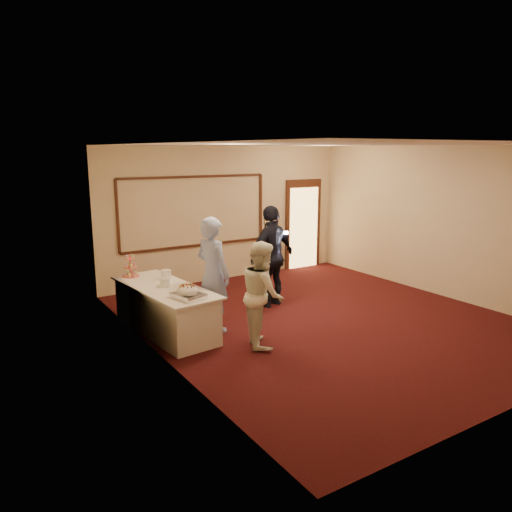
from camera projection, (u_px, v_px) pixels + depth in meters
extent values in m
plane|color=black|center=(325.00, 320.00, 8.71)|extent=(7.00, 7.00, 0.00)
cube|color=beige|center=(227.00, 213.00, 11.29)|extent=(6.00, 0.04, 3.00)
cube|color=beige|center=(158.00, 255.00, 6.83)|extent=(0.04, 7.00, 3.00)
cube|color=beige|center=(443.00, 222.00, 9.96)|extent=(0.04, 7.00, 3.00)
cube|color=white|center=(330.00, 144.00, 8.08)|extent=(6.00, 7.00, 0.04)
cube|color=#371910|center=(196.00, 245.00, 10.98)|extent=(3.40, 0.04, 0.05)
cube|color=#371910|center=(194.00, 177.00, 10.67)|extent=(3.40, 0.04, 0.05)
cube|color=#371910|center=(118.00, 217.00, 9.94)|extent=(0.05, 0.04, 1.50)
cube|color=#371910|center=(261.00, 207.00, 11.71)|extent=(0.05, 0.04, 1.50)
cube|color=#371910|center=(303.00, 224.00, 12.46)|extent=(1.05, 0.06, 2.20)
cube|color=#FFBF66|center=(304.00, 228.00, 12.46)|extent=(0.85, 0.02, 2.00)
cube|color=white|center=(166.00, 310.00, 8.07)|extent=(1.00, 2.21, 0.74)
cube|color=white|center=(165.00, 287.00, 7.99)|extent=(1.10, 2.33, 0.03)
cube|color=silver|center=(188.00, 297.00, 7.36)|extent=(0.46, 0.53, 0.04)
ellipsoid|color=silver|center=(188.00, 291.00, 7.34)|extent=(0.30, 0.30, 0.13)
cube|color=silver|center=(191.00, 292.00, 7.52)|extent=(0.22, 0.27, 0.01)
cylinder|color=#E8585A|center=(130.00, 266.00, 8.57)|extent=(0.02, 0.02, 0.39)
cylinder|color=#E8585A|center=(131.00, 276.00, 8.61)|extent=(0.29, 0.29, 0.01)
cylinder|color=#E8585A|center=(130.00, 267.00, 8.58)|extent=(0.22, 0.22, 0.01)
cylinder|color=#E8585A|center=(130.00, 259.00, 8.55)|extent=(0.15, 0.15, 0.01)
cylinder|color=white|center=(165.00, 283.00, 7.96)|extent=(0.16, 0.16, 0.13)
cylinder|color=white|center=(165.00, 278.00, 7.94)|extent=(0.17, 0.17, 0.01)
cylinder|color=white|center=(166.00, 275.00, 8.45)|extent=(0.17, 0.17, 0.14)
cylinder|color=white|center=(166.00, 270.00, 8.43)|extent=(0.18, 0.18, 0.01)
cylinder|color=white|center=(187.00, 289.00, 7.84)|extent=(0.28, 0.28, 0.01)
cylinder|color=brown|center=(187.00, 287.00, 7.83)|extent=(0.24, 0.24, 0.04)
imported|color=#8EA2DD|center=(213.00, 274.00, 8.06)|extent=(0.62, 0.78, 1.88)
imported|color=white|center=(262.00, 294.00, 7.48)|extent=(0.84, 0.94, 1.60)
imported|color=black|center=(272.00, 256.00, 9.37)|extent=(1.20, 0.75, 1.91)
cube|color=white|center=(286.00, 233.00, 9.29)|extent=(0.07, 0.04, 0.05)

